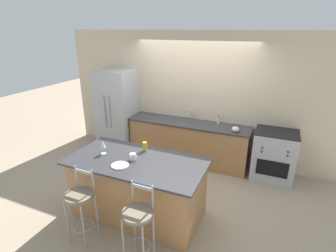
# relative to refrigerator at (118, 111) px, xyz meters

# --- Properties ---
(ground_plane) EXTENTS (18.00, 18.00, 0.00)m
(ground_plane) POSITION_rel_refrigerator_xyz_m (1.69, -0.27, -0.94)
(ground_plane) COLOR tan
(wall_back) EXTENTS (6.00, 0.07, 2.70)m
(wall_back) POSITION_rel_refrigerator_xyz_m (1.69, 0.38, 0.41)
(wall_back) COLOR beige
(wall_back) RESTS_ON ground_plane
(back_counter) EXTENTS (2.54, 0.63, 0.89)m
(back_counter) POSITION_rel_refrigerator_xyz_m (1.69, 0.08, -0.49)
(back_counter) COLOR #A87547
(back_counter) RESTS_ON ground_plane
(sink_faucet) EXTENTS (0.02, 0.13, 0.22)m
(sink_faucet) POSITION_rel_refrigerator_xyz_m (1.69, 0.27, 0.09)
(sink_faucet) COLOR #ADAFB5
(sink_faucet) RESTS_ON back_counter
(kitchen_island) EXTENTS (2.01, 1.03, 0.94)m
(kitchen_island) POSITION_rel_refrigerator_xyz_m (1.58, -1.88, -0.47)
(kitchen_island) COLOR #A87547
(kitchen_island) RESTS_ON ground_plane
(refrigerator) EXTENTS (0.80, 0.75, 1.88)m
(refrigerator) POSITION_rel_refrigerator_xyz_m (0.00, 0.00, 0.00)
(refrigerator) COLOR #ADAFB5
(refrigerator) RESTS_ON ground_plane
(oven_range) EXTENTS (0.76, 0.64, 0.96)m
(oven_range) POSITION_rel_refrigerator_xyz_m (3.41, 0.05, -0.46)
(oven_range) COLOR #ADAFB5
(oven_range) RESTS_ON ground_plane
(bar_stool_near) EXTENTS (0.37, 0.37, 1.03)m
(bar_stool_near) POSITION_rel_refrigerator_xyz_m (1.14, -2.63, -0.36)
(bar_stool_near) COLOR #99999E
(bar_stool_near) RESTS_ON ground_plane
(bar_stool_far) EXTENTS (0.37, 0.37, 1.03)m
(bar_stool_far) POSITION_rel_refrigerator_xyz_m (2.01, -2.64, -0.36)
(bar_stool_far) COLOR #99999E
(bar_stool_far) RESTS_ON ground_plane
(dinner_plate) EXTENTS (0.25, 0.25, 0.02)m
(dinner_plate) POSITION_rel_refrigerator_xyz_m (1.44, -2.12, 0.00)
(dinner_plate) COLOR white
(dinner_plate) RESTS_ON kitchen_island
(wine_glass) EXTENTS (0.08, 0.08, 0.22)m
(wine_glass) POSITION_rel_refrigerator_xyz_m (1.01, -1.90, 0.15)
(wine_glass) COLOR white
(wine_glass) RESTS_ON kitchen_island
(coffee_mug) EXTENTS (0.12, 0.09, 0.10)m
(coffee_mug) POSITION_rel_refrigerator_xyz_m (1.52, -1.89, 0.04)
(coffee_mug) COLOR white
(coffee_mug) RESTS_ON kitchen_island
(tumbler_cup) EXTENTS (0.07, 0.07, 0.14)m
(tumbler_cup) POSITION_rel_refrigerator_xyz_m (1.54, -1.55, 0.07)
(tumbler_cup) COLOR gold
(tumbler_cup) RESTS_ON kitchen_island
(pumpkin_decoration) EXTENTS (0.14, 0.14, 0.13)m
(pumpkin_decoration) POSITION_rel_refrigerator_xyz_m (2.68, -0.08, 0.00)
(pumpkin_decoration) COLOR beige
(pumpkin_decoration) RESTS_ON back_counter
(soap_bottle) EXTENTS (0.05, 0.05, 0.18)m
(soap_bottle) POSITION_rel_refrigerator_xyz_m (2.28, 0.22, 0.02)
(soap_bottle) COLOR silver
(soap_bottle) RESTS_ON back_counter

